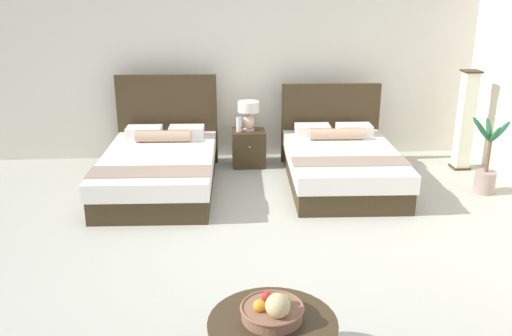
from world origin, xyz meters
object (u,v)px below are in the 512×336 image
table_lamp (249,112)px  floor_lamp_corner (465,121)px  bed_near_corner (341,163)px  coffee_table (272,335)px  bed_near_window (160,166)px  nightstand (249,148)px  potted_palm (486,170)px  vase (239,124)px  fruit_bowl (273,310)px

table_lamp → floor_lamp_corner: (2.91, -0.35, -0.09)m
bed_near_corner → coffee_table: bed_near_corner is taller
bed_near_window → table_lamp: bed_near_window is taller
floor_lamp_corner → nightstand: bearing=173.6°
floor_lamp_corner → potted_palm: size_ratio=1.39×
floor_lamp_corner → vase: bearing=174.6°
floor_lamp_corner → coffee_table: bearing=-126.7°
nightstand → fruit_bowl: bearing=-91.2°
bed_near_window → vase: size_ratio=10.97×
bed_near_corner → vase: size_ratio=10.30×
bed_near_corner → potted_palm: (1.69, -0.44, 0.01)m
bed_near_corner → floor_lamp_corner: bearing=14.8°
bed_near_window → potted_palm: 3.99m
vase → fruit_bowl: (0.04, -4.30, -0.11)m
fruit_bowl → floor_lamp_corner: floor_lamp_corner is taller
bed_near_corner → potted_palm: size_ratio=2.14×
table_lamp → bed_near_corner: bearing=-36.2°
bed_near_corner → fruit_bowl: (-1.22, -3.54, 0.22)m
bed_near_corner → nightstand: bed_near_corner is taller
bed_near_window → table_lamp: bearing=35.1°
table_lamp → floor_lamp_corner: 2.93m
table_lamp → bed_near_window: bearing=-144.9°
fruit_bowl → nightstand: bearing=88.8°
table_lamp → potted_palm: size_ratio=0.42×
vase → fruit_bowl: size_ratio=0.49×
bed_near_corner → floor_lamp_corner: 1.89m
bed_near_window → bed_near_corner: bearing=-0.2°
vase → floor_lamp_corner: size_ratio=0.15×
bed_near_window → nightstand: bearing=34.5°
potted_palm → floor_lamp_corner: bearing=84.0°
vase → potted_palm: bearing=-22.2°
fruit_bowl → floor_lamp_corner: (3.00, 4.01, 0.18)m
potted_palm → fruit_bowl: bearing=-133.2°
nightstand → floor_lamp_corner: floor_lamp_corner is taller
bed_near_corner → floor_lamp_corner: (1.79, 0.47, 0.40)m
bed_near_window → floor_lamp_corner: floor_lamp_corner is taller
potted_palm → nightstand: bearing=156.1°
bed_near_window → table_lamp: size_ratio=5.47×
bed_near_window → bed_near_corner: (2.28, -0.01, -0.00)m
nightstand → coffee_table: bearing=-91.3°
fruit_bowl → floor_lamp_corner: size_ratio=0.31×
vase → bed_near_window: bearing=-143.5°
nightstand → coffee_table: nightstand is taller
fruit_bowl → floor_lamp_corner: 5.01m
bed_near_window → floor_lamp_corner: bearing=6.5°
bed_near_window → fruit_bowl: bed_near_window is taller
bed_near_window → vase: bearing=36.5°
nightstand → floor_lamp_corner: bearing=-6.4°
bed_near_window → coffee_table: (1.06, -3.57, 0.05)m
table_lamp → fruit_bowl: size_ratio=0.98×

